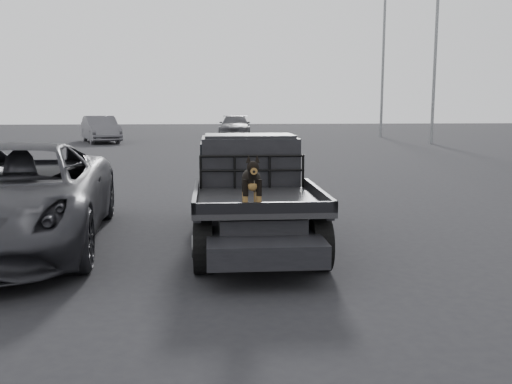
{
  "coord_description": "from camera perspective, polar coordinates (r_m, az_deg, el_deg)",
  "views": [
    {
      "loc": [
        0.0,
        -7.76,
        2.35
      ],
      "look_at": [
        0.59,
        -0.5,
        1.22
      ],
      "focal_mm": 40.0,
      "sensor_mm": 36.0,
      "label": 1
    }
  ],
  "objects": [
    {
      "name": "dog",
      "position": [
        7.67,
        -0.47,
        0.85
      ],
      "size": [
        0.32,
        0.6,
        0.74
      ],
      "primitive_type": null,
      "color": "black",
      "rests_on": "flatbed_ute"
    },
    {
      "name": "ground",
      "position": [
        8.11,
        -4.46,
        -8.07
      ],
      "size": [
        120.0,
        120.0,
        0.0
      ],
      "primitive_type": "plane",
      "color": "black",
      "rests_on": "ground"
    },
    {
      "name": "distant_car_a",
      "position": [
        36.49,
        -15.27,
        6.09
      ],
      "size": [
        3.31,
        5.22,
        1.62
      ],
      "primitive_type": "imported",
      "rotation": [
        0.0,
        0.0,
        0.35
      ],
      "color": "#4F4F54",
      "rests_on": "ground"
    },
    {
      "name": "floodlight_far",
      "position": [
        42.47,
        12.7,
        15.86
      ],
      "size": [
        1.08,
        0.28,
        14.23
      ],
      "color": "slate",
      "rests_on": "ground"
    },
    {
      "name": "floodlight_mid",
      "position": [
        35.71,
        17.64,
        16.06
      ],
      "size": [
        1.08,
        0.28,
        13.02
      ],
      "color": "slate",
      "rests_on": "ground"
    },
    {
      "name": "distant_car_b",
      "position": [
        40.7,
        -2.12,
        6.58
      ],
      "size": [
        2.51,
        5.46,
        1.55
      ],
      "primitive_type": "imported",
      "rotation": [
        0.0,
        0.0,
        -0.07
      ],
      "color": "#3F4044",
      "rests_on": "ground"
    },
    {
      "name": "parked_suv",
      "position": [
        10.18,
        -23.06,
        -0.37
      ],
      "size": [
        3.37,
        6.36,
        1.7
      ],
      "primitive_type": "imported",
      "rotation": [
        0.0,
        0.0,
        0.09
      ],
      "color": "#2B2B30",
      "rests_on": "ground"
    },
    {
      "name": "headache_rack",
      "position": [
        9.77,
        -0.38,
        2.01
      ],
      "size": [
        1.8,
        0.08,
        0.55
      ],
      "primitive_type": null,
      "color": "black",
      "rests_on": "flatbed_ute"
    },
    {
      "name": "flatbed_ute",
      "position": [
        9.69,
        -0.29,
        -2.45
      ],
      "size": [
        2.0,
        5.4,
        0.92
      ],
      "primitive_type": null,
      "color": "black",
      "rests_on": "ground"
    },
    {
      "name": "ute_cab",
      "position": [
        10.49,
        -0.68,
        3.39
      ],
      "size": [
        1.72,
        1.3,
        0.88
      ],
      "primitive_type": null,
      "color": "black",
      "rests_on": "flatbed_ute"
    }
  ]
}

